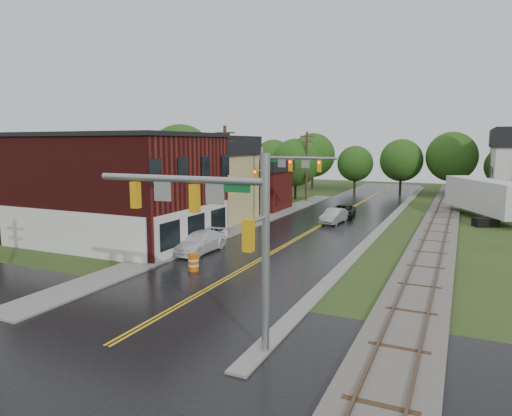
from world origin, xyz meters
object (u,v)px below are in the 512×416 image
Objects in this scene: tree_left_e at (296,164)px; suv_dark at (344,211)px; sedan_silver at (334,216)px; traffic_signal_near at (212,214)px; utility_pole_b at (225,176)px; traffic_signal_far at (283,171)px; tree_left_b at (181,159)px; tree_left_a at (106,168)px; tree_left_c at (243,167)px; pickup_white at (200,242)px; brick_building at (117,187)px; utility_pole_c at (306,165)px; semi_trailer at (485,196)px; construction_barrel at (193,262)px.

tree_left_e is 16.44m from suv_dark.
traffic_signal_near is at bearing -78.66° from sedan_silver.
suv_dark is (7.60, 11.25, -4.08)m from utility_pole_b.
tree_left_e is (-5.38, 18.90, -0.16)m from traffic_signal_far.
traffic_signal_far is at bearing -18.81° from tree_left_b.
utility_pole_b is 13.05m from tree_left_a.
tree_left_c is 16.54m from suv_dark.
traffic_signal_far is 19.65m from tree_left_e.
sedan_silver is at bearing -59.56° from tree_left_e.
traffic_signal_far is 15.21m from tree_left_b.
sedan_silver is 16.18m from pickup_white.
tree_left_b is (-5.36, 16.90, 1.57)m from brick_building.
tree_left_a is (-13.05, -0.10, 0.39)m from utility_pole_b.
traffic_signal_near is 0.82× the size of utility_pole_b.
traffic_signal_near is at bearing -92.46° from suv_dark.
pickup_white is (2.14, -29.75, -4.01)m from utility_pole_c.
semi_trailer is 11.71× the size of construction_barrel.
tree_left_c is at bearing 150.37° from sedan_silver.
traffic_signal_far is at bearing -144.02° from sedan_silver.
traffic_signal_near is 31.66m from suv_dark.
utility_pole_c reaches higher than traffic_signal_near.
tree_left_a is at bearing -179.55° from utility_pole_b.
suv_dark is 19.77m from pickup_white.
pickup_white is (4.18, -31.64, -4.10)m from tree_left_e.
tree_left_b reaches higher than tree_left_a.
tree_left_b is (-14.38, 4.90, 0.74)m from traffic_signal_far.
traffic_signal_far is 17.60m from construction_barrel.
brick_building is 1.59× the size of utility_pole_c.
tree_left_e reaches higher than traffic_signal_far.
suv_dark is (20.65, 11.36, -4.48)m from tree_left_a.
traffic_signal_near is at bearing -39.17° from brick_building.
semi_trailer is at bearing -18.92° from tree_left_e.
utility_pole_b reaches higher than tree_left_a.
pickup_white is at bearing -74.59° from utility_pole_b.
tree_left_e is at bearing 100.03° from construction_barrel.
utility_pole_b is 1.00× the size of utility_pole_c.
traffic_signal_near is 0.59× the size of semi_trailer.
utility_pole_b reaches higher than suv_dark.
suv_dark is at bearing 4.16° from tree_left_b.
tree_left_b is 2.12× the size of suv_dark.
brick_building is 29.56m from utility_pole_c.
utility_pole_c is (0.00, 22.00, 0.00)m from utility_pole_b.
semi_trailer is (26.29, 23.13, -1.82)m from brick_building.
utility_pole_c is at bearing 117.91° from suv_dark.
suv_dark is (9.65, -12.64, -4.18)m from tree_left_e.
utility_pole_c reaches higher than traffic_signal_far.
brick_building reaches higher than semi_trailer.
utility_pole_c is at bearing 97.21° from construction_barrel.
tree_left_b is 1.27× the size of tree_left_c.
construction_barrel is at bearing -86.74° from traffic_signal_far.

